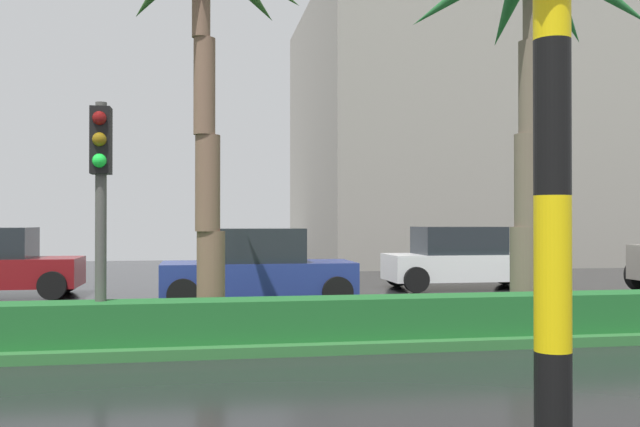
{
  "coord_description": "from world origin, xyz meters",
  "views": [
    {
      "loc": [
        5.23,
        -3.66,
        1.91
      ],
      "look_at": [
        8.21,
        13.79,
        2.07
      ],
      "focal_mm": 39.28,
      "sensor_mm": 36.0,
      "label": 1
    }
  ],
  "objects_px": {
    "car_in_traffic_fourth": "(462,259)",
    "palm_tree_centre_right": "(532,7)",
    "car_in_traffic_third": "(256,268)",
    "traffic_signal_median_right": "(101,177)",
    "traffic_signal_foreground": "(550,22)"
  },
  "relations": [
    {
      "from": "palm_tree_centre_right",
      "to": "car_in_traffic_fourth",
      "type": "distance_m",
      "value": 8.68
    },
    {
      "from": "palm_tree_centre_right",
      "to": "traffic_signal_foreground",
      "type": "relative_size",
      "value": 1.76
    },
    {
      "from": "traffic_signal_foreground",
      "to": "palm_tree_centre_right",
      "type": "bearing_deg",
      "value": -116.14
    },
    {
      "from": "traffic_signal_foreground",
      "to": "traffic_signal_median_right",
      "type": "bearing_deg",
      "value": -68.92
    },
    {
      "from": "palm_tree_centre_right",
      "to": "car_in_traffic_third",
      "type": "relative_size",
      "value": 1.65
    },
    {
      "from": "palm_tree_centre_right",
      "to": "traffic_signal_foreground",
      "type": "distance_m",
      "value": 10.07
    },
    {
      "from": "traffic_signal_median_right",
      "to": "traffic_signal_foreground",
      "type": "xyz_separation_m",
      "value": [
        2.91,
        -7.54,
        0.25
      ]
    },
    {
      "from": "traffic_signal_median_right",
      "to": "traffic_signal_foreground",
      "type": "relative_size",
      "value": 0.85
    },
    {
      "from": "car_in_traffic_third",
      "to": "car_in_traffic_fourth",
      "type": "height_order",
      "value": "same"
    },
    {
      "from": "traffic_signal_median_right",
      "to": "car_in_traffic_fourth",
      "type": "height_order",
      "value": "traffic_signal_median_right"
    },
    {
      "from": "traffic_signal_foreground",
      "to": "car_in_traffic_third",
      "type": "height_order",
      "value": "traffic_signal_foreground"
    },
    {
      "from": "traffic_signal_foreground",
      "to": "car_in_traffic_fourth",
      "type": "relative_size",
      "value": 0.94
    },
    {
      "from": "palm_tree_centre_right",
      "to": "car_in_traffic_fourth",
      "type": "bearing_deg",
      "value": 78.56
    },
    {
      "from": "car_in_traffic_fourth",
      "to": "palm_tree_centre_right",
      "type": "bearing_deg",
      "value": -101.44
    },
    {
      "from": "traffic_signal_median_right",
      "to": "traffic_signal_foreground",
      "type": "distance_m",
      "value": 8.09
    }
  ]
}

